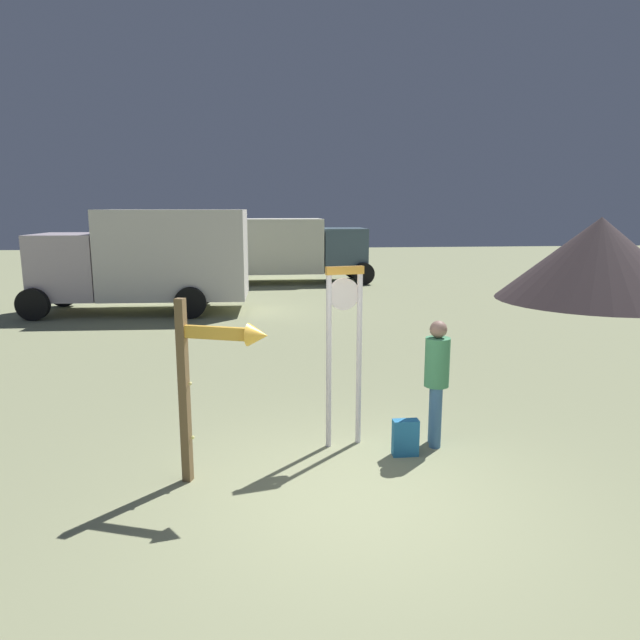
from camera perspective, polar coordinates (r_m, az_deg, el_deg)
name	(u,v)px	position (r m, az deg, el deg)	size (l,w,h in m)	color
ground_plane	(358,501)	(6.49, 3.81, -17.41)	(80.00, 80.00, 0.00)	gray
standing_clock	(344,337)	(7.41, 2.39, -1.70)	(0.50, 0.18, 2.37)	white
arrow_sign	(213,365)	(6.43, -10.51, -4.37)	(1.05, 0.52, 2.12)	brown
person_near_clock	(437,377)	(7.67, 11.43, -5.50)	(0.32, 0.32, 1.67)	teal
backpack	(405,438)	(7.52, 8.41, -11.44)	(0.33, 0.18, 0.47)	teal
box_truck_near	(150,258)	(18.03, -16.44, 5.93)	(6.40, 2.81, 3.04)	silver
box_truck_far	(279,247)	(24.35, -4.05, 7.19)	(7.15, 2.62, 2.65)	silver
dome_tent	(598,259)	(21.66, 25.78, 5.44)	(6.62, 6.62, 2.80)	#3A2E30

